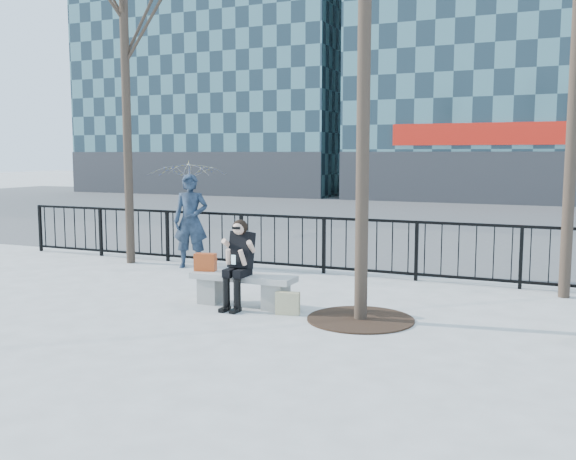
% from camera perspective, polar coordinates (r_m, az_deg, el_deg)
% --- Properties ---
extents(ground, '(120.00, 120.00, 0.00)m').
position_cam_1_polar(ground, '(9.91, -4.00, -6.73)').
color(ground, '#969691').
rests_on(ground, ground).
extents(street_surface, '(60.00, 23.00, 0.01)m').
position_cam_1_polar(street_surface, '(24.07, 12.74, 1.14)').
color(street_surface, '#474747').
rests_on(street_surface, ground).
extents(railing, '(14.00, 0.06, 1.10)m').
position_cam_1_polar(railing, '(12.49, 2.35, -1.30)').
color(railing, black).
rests_on(railing, ground).
extents(building_left, '(16.20, 10.20, 22.60)m').
position_cam_1_polar(building_left, '(41.50, -5.35, 19.30)').
color(building_left, slate).
rests_on(building_left, ground).
extents(tree_left, '(2.80, 2.80, 6.50)m').
position_cam_1_polar(tree_left, '(14.14, -14.36, 16.98)').
color(tree_left, black).
rests_on(tree_left, ground).
extents(tree_grate, '(1.50, 1.50, 0.02)m').
position_cam_1_polar(tree_grate, '(9.11, 6.46, -7.88)').
color(tree_grate, black).
rests_on(tree_grate, ground).
extents(bench_main, '(1.65, 0.46, 0.49)m').
position_cam_1_polar(bench_main, '(9.84, -4.01, -5.02)').
color(bench_main, slate).
rests_on(bench_main, ground).
extents(seated_woman, '(0.50, 0.64, 1.34)m').
position_cam_1_polar(seated_woman, '(9.63, -4.47, -3.05)').
color(seated_woman, black).
rests_on(seated_woman, ground).
extents(handbag, '(0.36, 0.23, 0.28)m').
position_cam_1_polar(handbag, '(10.12, -7.36, -2.85)').
color(handbag, '#B54016').
rests_on(handbag, bench_main).
extents(shopping_bag, '(0.37, 0.20, 0.33)m').
position_cam_1_polar(shopping_bag, '(9.32, -0.03, -6.53)').
color(shopping_bag, beige).
rests_on(shopping_bag, ground).
extents(standing_man, '(0.81, 0.67, 1.91)m').
position_cam_1_polar(standing_man, '(13.17, -8.63, 0.81)').
color(standing_man, black).
rests_on(standing_man, ground).
extents(vendor_umbrella, '(2.48, 2.53, 2.12)m').
position_cam_1_polar(vendor_umbrella, '(19.01, -8.88, 2.94)').
color(vendor_umbrella, yellow).
rests_on(vendor_umbrella, ground).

